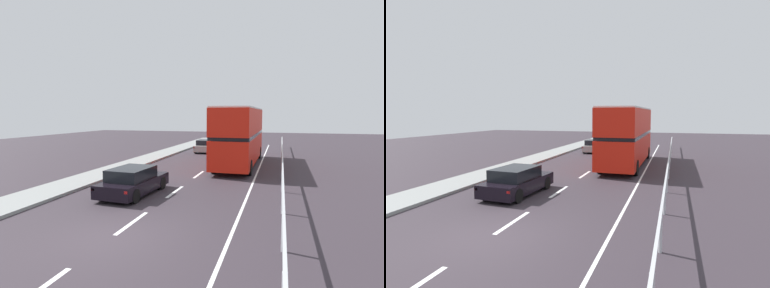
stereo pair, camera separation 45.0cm
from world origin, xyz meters
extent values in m
cube|color=#322A32|center=(0.00, 0.00, -0.05)|extent=(75.07, 120.00, 0.10)
cube|color=silver|center=(0.00, 1.20, 0.00)|extent=(0.16, 2.42, 0.01)
cube|color=silver|center=(0.00, 5.87, 0.00)|extent=(0.16, 2.42, 0.01)
cube|color=silver|center=(0.00, 10.53, 0.00)|extent=(0.16, 2.42, 0.01)
cube|color=silver|center=(0.00, 15.20, 0.00)|extent=(0.16, 2.42, 0.01)
cube|color=silver|center=(0.00, 19.86, 0.00)|extent=(0.16, 2.42, 0.01)
cube|color=silver|center=(0.00, 24.52, 0.00)|extent=(0.16, 2.42, 0.01)
cube|color=silver|center=(0.00, 29.19, 0.00)|extent=(0.16, 2.42, 0.01)
cube|color=silver|center=(3.59, 9.00, 0.00)|extent=(0.12, 46.00, 0.01)
cube|color=#B5B8BD|center=(5.18, 9.00, 1.17)|extent=(0.08, 42.00, 0.08)
cylinder|color=#B5B8BD|center=(5.18, 0.25, 0.59)|extent=(0.10, 0.10, 1.17)
cylinder|color=#B5B8BD|center=(5.18, 3.75, 0.59)|extent=(0.10, 0.10, 1.17)
cylinder|color=#B5B8BD|center=(5.18, 7.25, 0.59)|extent=(0.10, 0.10, 1.17)
cylinder|color=#B5B8BD|center=(5.18, 10.75, 0.59)|extent=(0.10, 0.10, 1.17)
cylinder|color=#B5B8BD|center=(5.18, 14.25, 0.59)|extent=(0.10, 0.10, 1.17)
cylinder|color=#B5B8BD|center=(5.18, 17.75, 0.59)|extent=(0.10, 0.10, 1.17)
cylinder|color=#B5B8BD|center=(5.18, 21.25, 0.59)|extent=(0.10, 0.10, 1.17)
cylinder|color=#B5B8BD|center=(5.18, 24.75, 0.59)|extent=(0.10, 0.10, 1.17)
cylinder|color=#B5B8BD|center=(5.18, 28.25, 0.59)|extent=(0.10, 0.10, 1.17)
cube|color=red|center=(2.04, 15.16, 1.30)|extent=(2.63, 11.09, 1.90)
cube|color=black|center=(2.04, 15.16, 2.37)|extent=(2.65, 10.64, 0.24)
cube|color=red|center=(2.04, 15.16, 3.38)|extent=(2.63, 11.09, 1.79)
cube|color=silver|center=(2.04, 15.16, 4.33)|extent=(2.58, 10.86, 0.10)
cube|color=black|center=(2.08, 20.67, 1.39)|extent=(2.29, 0.06, 1.33)
cube|color=yellow|center=(2.08, 20.67, 3.83)|extent=(1.52, 0.05, 0.28)
cylinder|color=black|center=(0.90, 19.30, 0.50)|extent=(0.29, 1.00, 1.00)
cylinder|color=black|center=(3.24, 19.28, 0.50)|extent=(0.29, 1.00, 1.00)
cylinder|color=black|center=(0.84, 11.24, 0.50)|extent=(0.29, 1.00, 1.00)
cylinder|color=black|center=(3.17, 11.22, 0.50)|extent=(0.29, 1.00, 1.00)
cube|color=black|center=(-1.77, 4.89, 0.48)|extent=(2.09, 4.28, 0.61)
cube|color=black|center=(-1.78, 4.68, 1.06)|extent=(1.76, 2.39, 0.55)
cube|color=red|center=(-2.71, 2.88, 0.64)|extent=(0.16, 0.07, 0.12)
cube|color=red|center=(-1.07, 2.78, 0.64)|extent=(0.16, 0.07, 0.12)
cylinder|color=black|center=(-2.52, 6.32, 0.32)|extent=(0.24, 0.65, 0.64)
cylinder|color=black|center=(-0.84, 6.22, 0.32)|extent=(0.24, 0.65, 0.64)
cylinder|color=black|center=(-2.69, 3.55, 0.32)|extent=(0.24, 0.65, 0.64)
cylinder|color=black|center=(-1.01, 3.45, 0.32)|extent=(0.24, 0.65, 0.64)
cube|color=gray|center=(-2.38, 22.57, 0.48)|extent=(1.92, 4.15, 0.60)
cube|color=black|center=(-2.37, 22.37, 1.04)|extent=(1.65, 2.30, 0.51)
cube|color=red|center=(-3.11, 20.53, 0.63)|extent=(0.16, 0.07, 0.12)
cube|color=red|center=(-1.52, 20.58, 0.63)|extent=(0.16, 0.07, 0.12)
cylinder|color=black|center=(-3.23, 23.89, 0.32)|extent=(0.22, 0.65, 0.64)
cylinder|color=black|center=(-1.60, 23.94, 0.32)|extent=(0.22, 0.65, 0.64)
cylinder|color=black|center=(-3.15, 21.20, 0.32)|extent=(0.22, 0.65, 0.64)
cylinder|color=black|center=(-1.52, 21.25, 0.32)|extent=(0.22, 0.65, 0.64)
camera|label=1|loc=(5.04, -8.58, 3.86)|focal=29.03mm
camera|label=2|loc=(5.48, -8.45, 3.86)|focal=29.03mm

